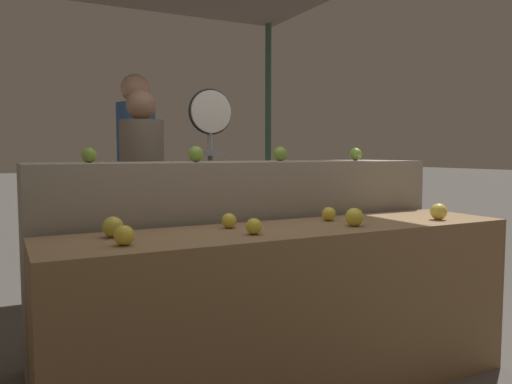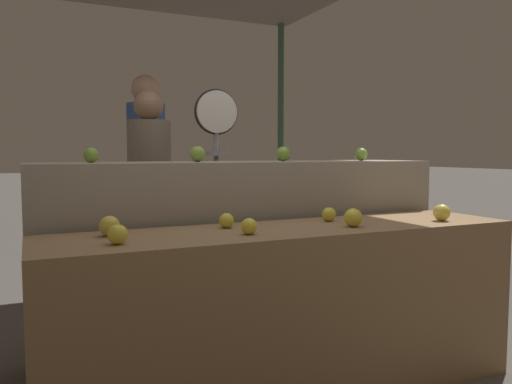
{
  "view_description": "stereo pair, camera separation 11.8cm",
  "coord_description": "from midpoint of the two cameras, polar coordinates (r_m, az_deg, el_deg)",
  "views": [
    {
      "loc": [
        -1.24,
        -2.01,
        1.17
      ],
      "look_at": [
        -0.05,
        0.3,
        0.97
      ],
      "focal_mm": 35.0,
      "sensor_mm": 36.0,
      "label": 1
    },
    {
      "loc": [
        -1.13,
        -2.06,
        1.17
      ],
      "look_at": [
        -0.05,
        0.3,
        0.97
      ],
      "focal_mm": 35.0,
      "sensor_mm": 36.0,
      "label": 2
    }
  ],
  "objects": [
    {
      "name": "display_counter_front",
      "position": [
        2.48,
        5.44,
        -13.49
      ],
      "size": [
        2.32,
        0.55,
        0.82
      ],
      "primitive_type": "cube",
      "color": "olive",
      "rests_on": "ground_plane"
    },
    {
      "name": "display_counter_back",
      "position": [
        2.95,
        -0.42,
        -7.46
      ],
      "size": [
        2.32,
        0.55,
        1.12
      ],
      "primitive_type": "cube",
      "color": "gray",
      "rests_on": "ground_plane"
    },
    {
      "name": "apple_front_0",
      "position": [
        1.99,
        -13.91,
        -4.72
      ],
      "size": [
        0.08,
        0.08,
        0.08
      ],
      "primitive_type": "sphere",
      "color": "gold",
      "rests_on": "display_counter_front"
    },
    {
      "name": "apple_front_1",
      "position": [
        2.17,
        0.76,
        -3.95
      ],
      "size": [
        0.07,
        0.07,
        0.07
      ],
      "primitive_type": "sphere",
      "color": "gold",
      "rests_on": "display_counter_front"
    },
    {
      "name": "apple_front_2",
      "position": [
        2.45,
        12.4,
        -2.88
      ],
      "size": [
        0.09,
        0.09,
        0.09
      ],
      "primitive_type": "sphere",
      "color": "gold",
      "rests_on": "display_counter_front"
    },
    {
      "name": "apple_front_3",
      "position": [
        2.8,
        21.6,
        -2.2
      ],
      "size": [
        0.09,
        0.09,
        0.09
      ],
      "primitive_type": "sphere",
      "color": "yellow",
      "rests_on": "display_counter_front"
    },
    {
      "name": "apple_front_4",
      "position": [
        2.2,
        -14.94,
        -3.78
      ],
      "size": [
        0.09,
        0.09,
        0.09
      ],
      "primitive_type": "sphere",
      "color": "gold",
      "rests_on": "display_counter_front"
    },
    {
      "name": "apple_front_5",
      "position": [
        2.35,
        -1.96,
        -3.29
      ],
      "size": [
        0.07,
        0.07,
        0.07
      ],
      "primitive_type": "sphere",
      "color": "gold",
      "rests_on": "display_counter_front"
    },
    {
      "name": "apple_front_6",
      "position": [
        2.62,
        9.62,
        -2.54
      ],
      "size": [
        0.07,
        0.07,
        0.07
      ],
      "primitive_type": "sphere",
      "color": "gold",
      "rests_on": "display_counter_front"
    },
    {
      "name": "apple_back_0",
      "position": [
        2.66,
        -17.14,
        4.05
      ],
      "size": [
        0.08,
        0.08,
        0.08
      ],
      "primitive_type": "sphere",
      "color": "#7AA338",
      "rests_on": "display_counter_back"
    },
    {
      "name": "apple_back_1",
      "position": [
        2.79,
        -5.51,
        4.35
      ],
      "size": [
        0.09,
        0.09,
        0.09
      ],
      "primitive_type": "sphere",
      "color": "#84AD3D",
      "rests_on": "display_counter_back"
    },
    {
      "name": "apple_back_2",
      "position": [
        3.02,
        4.26,
        4.37
      ],
      "size": [
        0.09,
        0.09,
        0.09
      ],
      "primitive_type": "sphere",
      "color": "#7AA338",
      "rests_on": "display_counter_back"
    },
    {
      "name": "apple_back_3",
      "position": [
        3.32,
        12.91,
        4.23
      ],
      "size": [
        0.08,
        0.08,
        0.08
      ],
      "primitive_type": "sphere",
      "color": "#7AA338",
      "rests_on": "display_counter_back"
    },
    {
      "name": "produce_scale",
      "position": [
        3.47,
        -3.54,
        4.73
      ],
      "size": [
        0.31,
        0.2,
        1.61
      ],
      "color": "#99999E",
      "rests_on": "ground_plane"
    },
    {
      "name": "person_vendor_at_scale",
      "position": [
        3.67,
        -11.15,
        0.83
      ],
      "size": [
        0.39,
        0.39,
        1.62
      ],
      "rotation": [
        0.0,
        0.0,
        2.83
      ],
      "color": "#2D2D38",
      "rests_on": "ground_plane"
    },
    {
      "name": "person_customer_left",
      "position": [
        4.35,
        -11.64,
        3.18
      ],
      "size": [
        0.4,
        0.4,
        1.83
      ],
      "rotation": [
        0.0,
        0.0,
        3.45
      ],
      "color": "#2D2D38",
      "rests_on": "ground_plane"
    }
  ]
}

